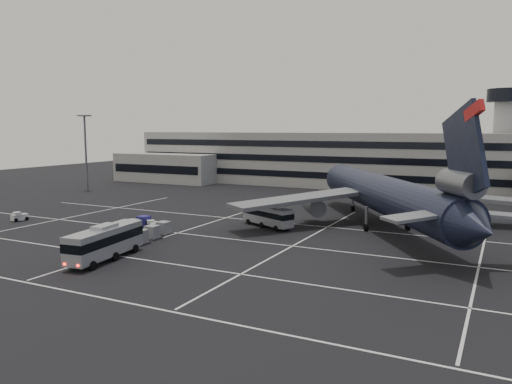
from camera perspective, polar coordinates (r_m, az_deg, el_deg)
ground at (r=66.86m, az=-6.74°, el=-5.79°), size 260.00×260.00×0.00m
lane_markings at (r=66.95m, az=-5.72°, el=-5.76°), size 90.00×55.62×0.01m
terminal at (r=131.57m, az=9.45°, el=3.63°), size 125.00×26.00×24.00m
hills at (r=226.60m, az=21.96°, el=-0.13°), size 352.00×180.00×44.00m
lightpole_left at (r=127.56m, az=-18.92°, el=5.43°), size 2.40×2.40×18.28m
trijet_main at (r=77.25m, az=14.47°, el=-0.25°), size 40.97×51.24×18.08m
bus_near at (r=60.03m, az=-16.87°, el=-5.36°), size 4.16×11.91×4.12m
bus_far at (r=76.67m, az=1.32°, el=-2.61°), size 9.87×6.36×3.48m
tug_a at (r=90.56m, az=-25.46°, el=-2.57°), size 1.97×2.66×1.54m
tug_b at (r=76.71m, az=-11.57°, el=-3.73°), size 2.43×2.49×1.40m
uld_cluster at (r=72.07m, az=-13.41°, el=-4.24°), size 8.55×11.63×1.89m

